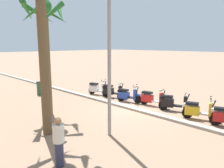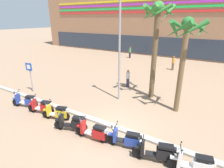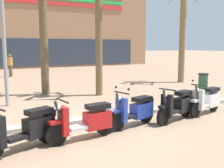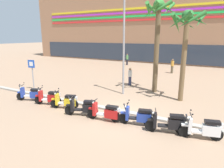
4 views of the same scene
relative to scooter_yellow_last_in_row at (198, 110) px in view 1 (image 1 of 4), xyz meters
The scene contains 13 objects.
ground_plane 3.44m from the scooter_yellow_last_in_row, 12.59° to the left, with size 200.00×200.00×0.00m, color #93755B.
curb_strip 3.50m from the scooter_yellow_last_in_row, 16.64° to the left, with size 60.00×0.36×0.12m, color gray.
scooter_yellow_last_in_row is the anchor object (origin of this frame).
scooter_black_mid_centre 1.60m from the scooter_yellow_last_in_row, 12.97° to the right, with size 1.75×0.89×1.04m.
scooter_red_gap_after_mid 2.99m from the scooter_yellow_last_in_row, ahead, with size 1.84×0.59×1.04m.
scooter_blue_mid_rear 4.57m from the scooter_yellow_last_in_row, ahead, with size 1.70×0.71×1.17m.
scooter_black_second_in_line 6.05m from the scooter_yellow_last_in_row, ahead, with size 1.76×0.80×1.04m.
scooter_white_lead_nearest 7.45m from the scooter_yellow_last_in_row, ahead, with size 1.72×0.72×1.17m.
palm_tree_by_mall_entrance 8.41m from the scooter_yellow_last_in_row, 39.72° to the left, with size 2.34×2.41×5.74m.
palm_tree_near_sign 8.32m from the scooter_yellow_last_in_row, 59.55° to the left, with size 2.30×2.34×6.71m.
pedestrian_by_palm_tree 7.10m from the scooter_yellow_last_in_row, 81.44° to the left, with size 0.34×0.34×1.52m.
litter_bin 10.78m from the scooter_yellow_last_in_row, 15.74° to the left, with size 0.48×0.48×0.95m.
street_lamp 6.16m from the scooter_yellow_last_in_row, 69.01° to the left, with size 0.36×0.36×7.45m.
Camera 1 is at (-7.69, 9.41, 3.61)m, focal length 35.25 mm.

